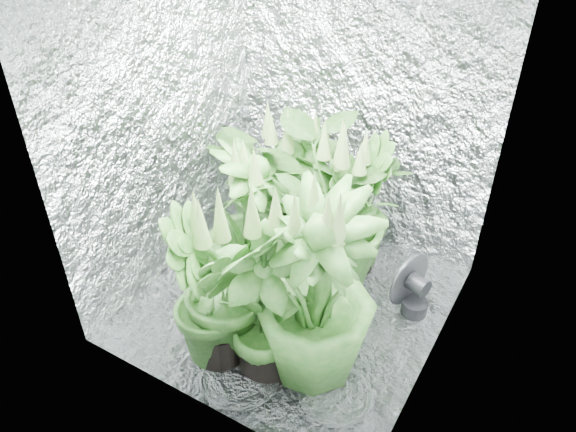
# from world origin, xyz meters

# --- Properties ---
(ground) EXTENTS (1.60, 1.60, 0.00)m
(ground) POSITION_xyz_m (0.00, 0.00, 0.00)
(ground) COLOR white
(ground) RESTS_ON ground
(walls) EXTENTS (1.62, 1.62, 2.00)m
(walls) POSITION_xyz_m (0.00, 0.00, 1.00)
(walls) COLOR white
(walls) RESTS_ON ground
(plant_a) EXTENTS (0.99, 0.99, 0.94)m
(plant_a) POSITION_xyz_m (-0.39, 0.46, 0.45)
(plant_a) COLOR black
(plant_a) RESTS_ON ground
(plant_b) EXTENTS (0.60, 0.60, 0.89)m
(plant_b) POSITION_xyz_m (-0.16, 0.49, 0.40)
(plant_b) COLOR black
(plant_b) RESTS_ON ground
(plant_c) EXTENTS (0.52, 0.52, 0.93)m
(plant_c) POSITION_xyz_m (0.15, 0.46, 0.42)
(plant_c) COLOR black
(plant_c) RESTS_ON ground
(plant_d) EXTENTS (0.68, 0.68, 0.99)m
(plant_d) POSITION_xyz_m (-0.24, -0.02, 0.46)
(plant_d) COLOR black
(plant_d) RESTS_ON ground
(plant_e) EXTENTS (1.03, 1.03, 1.01)m
(plant_e) POSITION_xyz_m (0.08, 0.25, 0.48)
(plant_e) COLOR black
(plant_e) RESTS_ON ground
(plant_f) EXTENTS (0.61, 0.61, 1.03)m
(plant_f) POSITION_xyz_m (0.12, -0.47, 0.47)
(plant_f) COLOR black
(plant_f) RESTS_ON ground
(plant_g) EXTENTS (0.58, 0.58, 0.98)m
(plant_g) POSITION_xyz_m (-0.11, -0.53, 0.45)
(plant_g) COLOR black
(plant_g) RESTS_ON ground
(plant_h) EXTENTS (0.66, 0.66, 1.10)m
(plant_h) POSITION_xyz_m (0.32, -0.35, 0.52)
(plant_h) COLOR black
(plant_h) RESTS_ON ground
(circulation_fan) EXTENTS (0.19, 0.31, 0.37)m
(circulation_fan) POSITION_xyz_m (0.60, 0.28, 0.16)
(circulation_fan) COLOR black
(circulation_fan) RESTS_ON ground
(plant_label) EXTENTS (0.06, 0.04, 0.08)m
(plant_label) POSITION_xyz_m (-0.05, -0.56, 0.30)
(plant_label) COLOR white
(plant_label) RESTS_ON plant_g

